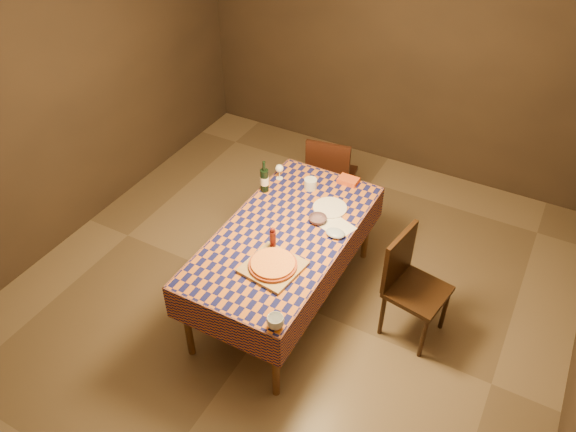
{
  "coord_description": "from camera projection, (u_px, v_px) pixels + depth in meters",
  "views": [
    {
      "loc": [
        1.58,
        -2.87,
        3.63
      ],
      "look_at": [
        0.0,
        0.05,
        0.9
      ],
      "focal_mm": 35.0,
      "sensor_mm": 36.0,
      "label": 1
    }
  ],
  "objects": [
    {
      "name": "deli_tub",
      "position": [
        311.0,
        184.0,
        4.76
      ],
      "size": [
        0.14,
        0.14,
        0.09
      ],
      "primitive_type": "cylinder",
      "rotation": [
        0.0,
        0.0,
        0.4
      ],
      "color": "silver",
      "rests_on": "dining_table"
    },
    {
      "name": "flour_bag",
      "position": [
        335.0,
        233.0,
        4.31
      ],
      "size": [
        0.16,
        0.12,
        0.05
      ],
      "primitive_type": "ellipsoid",
      "rotation": [
        0.0,
        0.0,
        -0.03
      ],
      "color": "#9AADC5",
      "rests_on": "dining_table"
    },
    {
      "name": "chair_far",
      "position": [
        330.0,
        174.0,
        5.38
      ],
      "size": [
        0.48,
        0.49,
        0.93
      ],
      "color": "black",
      "rests_on": "ground"
    },
    {
      "name": "white_plate",
      "position": [
        330.0,
        208.0,
        4.57
      ],
      "size": [
        0.3,
        0.3,
        0.02
      ],
      "primitive_type": "cylinder",
      "rotation": [
        0.0,
        0.0,
        -0.09
      ],
      "color": "silver",
      "rests_on": "dining_table"
    },
    {
      "name": "wine_bottle",
      "position": [
        264.0,
        180.0,
        4.7
      ],
      "size": [
        0.09,
        0.09,
        0.29
      ],
      "color": "black",
      "rests_on": "dining_table"
    },
    {
      "name": "pizza",
      "position": [
        273.0,
        264.0,
        4.02
      ],
      "size": [
        0.45,
        0.45,
        0.04
      ],
      "color": "#A43F1B",
      "rests_on": "cutting_board"
    },
    {
      "name": "tumbler",
      "position": [
        275.0,
        322.0,
        3.6
      ],
      "size": [
        0.15,
        0.15,
        0.09
      ],
      "primitive_type": "imported",
      "rotation": [
        0.0,
        0.0,
        -0.36
      ],
      "color": "white",
      "rests_on": "dining_table"
    },
    {
      "name": "room",
      "position": [
        285.0,
        171.0,
        3.98
      ],
      "size": [
        5.0,
        5.1,
        2.7
      ],
      "color": "brown",
      "rests_on": "ground"
    },
    {
      "name": "pepper_mill",
      "position": [
        273.0,
        239.0,
        4.15
      ],
      "size": [
        0.06,
        0.06,
        0.2
      ],
      "color": "#4E1312",
      "rests_on": "dining_table"
    },
    {
      "name": "cutting_board",
      "position": [
        273.0,
        267.0,
        4.04
      ],
      "size": [
        0.43,
        0.43,
        0.02
      ],
      "primitive_type": "cube",
      "rotation": [
        0.0,
        0.0,
        -0.14
      ],
      "color": "#A3804C",
      "rests_on": "dining_table"
    },
    {
      "name": "wine_glass",
      "position": [
        279.0,
        169.0,
        4.84
      ],
      "size": [
        0.07,
        0.07,
        0.14
      ],
      "color": "white",
      "rests_on": "dining_table"
    },
    {
      "name": "bowl",
      "position": [
        318.0,
        219.0,
        4.43
      ],
      "size": [
        0.17,
        0.17,
        0.05
      ],
      "primitive_type": "imported",
      "rotation": [
        0.0,
        0.0,
        0.2
      ],
      "color": "#58404A",
      "rests_on": "dining_table"
    },
    {
      "name": "dining_table",
      "position": [
        285.0,
        240.0,
        4.39
      ],
      "size": [
        0.94,
        1.84,
        0.77
      ],
      "color": "brown",
      "rests_on": "ground"
    },
    {
      "name": "chair_right",
      "position": [
        409.0,
        280.0,
        4.29
      ],
      "size": [
        0.49,
        0.49,
        0.93
      ],
      "color": "black",
      "rests_on": "ground"
    },
    {
      "name": "flour_patch",
      "position": [
        336.0,
        226.0,
        4.4
      ],
      "size": [
        0.32,
        0.29,
        0.0
      ],
      "primitive_type": "cube",
      "rotation": [
        0.0,
        0.0,
        -0.35
      ],
      "color": "silver",
      "rests_on": "dining_table"
    },
    {
      "name": "takeout_container",
      "position": [
        348.0,
        180.0,
        4.84
      ],
      "size": [
        0.17,
        0.12,
        0.04
      ],
      "primitive_type": "cube",
      "rotation": [
        0.0,
        0.0,
        -0.01
      ],
      "color": "#D24D1B",
      "rests_on": "dining_table"
    }
  ]
}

